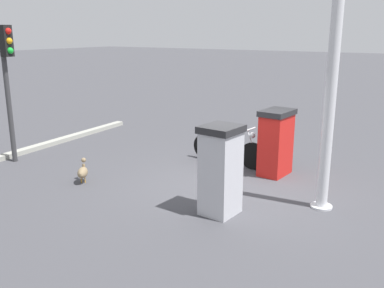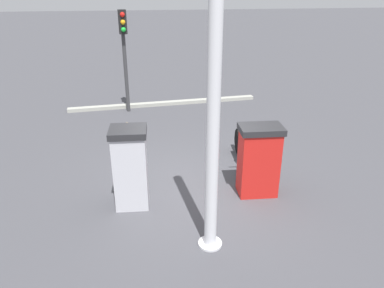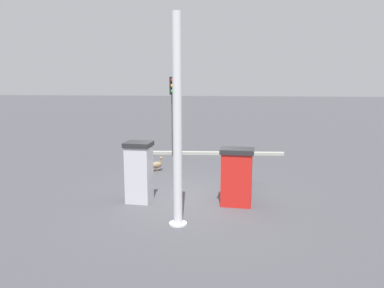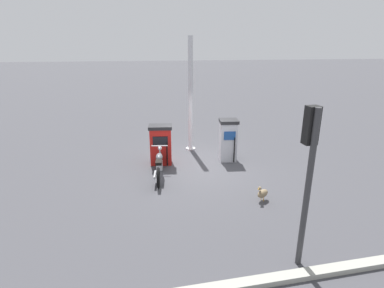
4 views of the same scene
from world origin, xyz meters
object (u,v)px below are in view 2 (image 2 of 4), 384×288
(fuel_pump_near, at_px, (259,160))
(roadside_traffic_light, at_px, (124,44))
(motorcycle_near_pump, at_px, (245,148))
(canopy_support_pole, at_px, (213,120))
(wandering_duck, at_px, (123,133))
(fuel_pump_far, at_px, (130,167))

(fuel_pump_near, height_order, roadside_traffic_light, roadside_traffic_light)
(motorcycle_near_pump, bearing_deg, roadside_traffic_light, 30.58)
(motorcycle_near_pump, height_order, canopy_support_pole, canopy_support_pole)
(motorcycle_near_pump, xyz_separation_m, wandering_duck, (2.01, 2.87, -0.22))
(motorcycle_near_pump, relative_size, roadside_traffic_light, 0.62)
(fuel_pump_far, relative_size, roadside_traffic_light, 0.49)
(fuel_pump_near, distance_m, roadside_traffic_light, 6.51)
(motorcycle_near_pump, bearing_deg, fuel_pump_near, 174.67)
(wandering_duck, bearing_deg, motorcycle_near_pump, -125.00)
(wandering_duck, relative_size, canopy_support_pole, 0.11)
(motorcycle_near_pump, height_order, wandering_duck, motorcycle_near_pump)
(fuel_pump_near, distance_m, wandering_duck, 4.29)
(wandering_duck, height_order, roadside_traffic_light, roadside_traffic_light)
(fuel_pump_near, xyz_separation_m, motorcycle_near_pump, (1.24, -0.12, -0.29))
(canopy_support_pole, bearing_deg, motorcycle_near_pump, -27.77)
(canopy_support_pole, bearing_deg, wandering_duck, 17.09)
(fuel_pump_near, height_order, wandering_duck, fuel_pump_near)
(fuel_pump_near, xyz_separation_m, roadside_traffic_light, (5.78, 2.57, 1.52))
(roadside_traffic_light, bearing_deg, fuel_pump_near, -156.04)
(roadside_traffic_light, bearing_deg, motorcycle_near_pump, -149.42)
(roadside_traffic_light, bearing_deg, fuel_pump_far, -179.82)
(fuel_pump_far, height_order, wandering_duck, fuel_pump_far)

